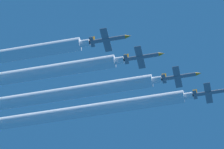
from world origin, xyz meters
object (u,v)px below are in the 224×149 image
at_px(jet_second_echelon, 180,76).
at_px(jet_lead, 211,92).
at_px(jet_fourth_echelon, 109,39).
at_px(jet_third_echelon, 143,57).

bearing_deg(jet_second_echelon, jet_lead, 138.14).
xyz_separation_m(jet_lead, jet_second_echelon, (9.32, -8.35, -1.01)).
bearing_deg(jet_fourth_echelon, jet_lead, 138.68).
xyz_separation_m(jet_lead, jet_third_echelon, (20.15, -17.96, -2.25)).
distance_m(jet_second_echelon, jet_third_echelon, 14.54).
xyz_separation_m(jet_second_echelon, jet_third_echelon, (10.84, -9.61, -1.23)).
bearing_deg(jet_second_echelon, jet_fourth_echelon, -41.07).
bearing_deg(jet_third_echelon, jet_lead, 138.29).
distance_m(jet_third_echelon, jet_fourth_echelon, 12.70).
xyz_separation_m(jet_second_echelon, jet_fourth_echelon, (20.42, -17.80, -2.80)).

